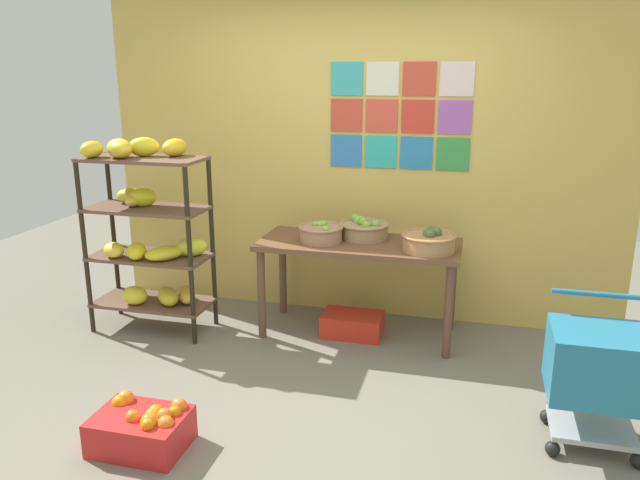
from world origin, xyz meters
The scene contains 10 objects.
ground centered at (0.00, 0.00, 0.00)m, with size 9.23×9.23×0.00m, color slate.
back_wall_with_art centered at (0.00, 1.64, 1.39)m, with size 4.21×0.07×2.76m.
banana_shelf_unit centered at (-1.47, 0.85, 0.84)m, with size 0.93×0.51×1.51m.
display_table centered at (0.11, 1.17, 0.64)m, with size 1.51×0.64×0.74m.
fruit_basket_left centered at (0.12, 1.30, 0.81)m, with size 0.38×0.38×0.17m.
fruit_basket_centre centered at (0.64, 1.06, 0.81)m, with size 0.39×0.39×0.18m.
fruit_basket_right centered at (-0.18, 1.12, 0.81)m, with size 0.34×0.34×0.15m.
produce_crate_under_table centered at (0.08, 1.13, 0.09)m, with size 0.46×0.29×0.17m, color red.
orange_crate_foreground centered at (-0.73, -0.60, 0.12)m, with size 0.49×0.36×0.25m.
shopping_cart centered at (1.63, 0.04, 0.46)m, with size 0.52×0.47×0.80m.
Camera 1 is at (0.94, -3.17, 1.98)m, focal length 34.24 mm.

